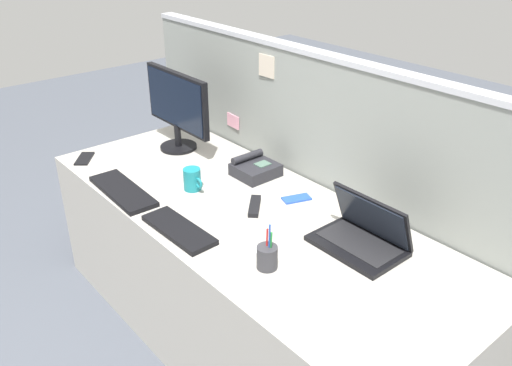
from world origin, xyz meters
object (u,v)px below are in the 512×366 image
(pen_cup, at_px, (267,257))
(coffee_mug, at_px, (192,179))
(cell_phone_white_slab, at_px, (249,243))
(tv_remote, at_px, (255,206))
(keyboard_main, at_px, (179,230))
(desk_phone, at_px, (255,169))
(cell_phone_black_slab, at_px, (84,159))
(cell_phone_blue_case, at_px, (297,199))
(desktop_monitor, at_px, (177,106))
(keyboard_spare, at_px, (123,191))
(laptop, at_px, (363,234))

(pen_cup, distance_m, coffee_mug, 0.70)
(pen_cup, relative_size, cell_phone_white_slab, 1.24)
(tv_remote, bearing_deg, coffee_mug, 153.28)
(coffee_mug, bearing_deg, keyboard_main, -43.00)
(desk_phone, xyz_separation_m, cell_phone_black_slab, (-0.71, -0.56, -0.03))
(cell_phone_blue_case, distance_m, tv_remote, 0.20)
(tv_remote, bearing_deg, pen_cup, -79.25)
(desk_phone, relative_size, cell_phone_black_slab, 1.27)
(pen_cup, distance_m, tv_remote, 0.44)
(pen_cup, bearing_deg, desk_phone, 143.25)
(cell_phone_black_slab, xyz_separation_m, cell_phone_white_slab, (1.16, 0.15, 0.00))
(desk_phone, xyz_separation_m, coffee_mug, (-0.07, -0.32, 0.02))
(desktop_monitor, height_order, cell_phone_blue_case, desktop_monitor)
(pen_cup, distance_m, cell_phone_black_slab, 1.33)
(desktop_monitor, xyz_separation_m, tv_remote, (0.77, -0.11, -0.23))
(keyboard_spare, xyz_separation_m, cell_phone_blue_case, (0.56, 0.57, -0.01))
(laptop, xyz_separation_m, cell_phone_black_slab, (-1.45, -0.48, -0.05))
(keyboard_main, relative_size, tv_remote, 2.13)
(cell_phone_black_slab, bearing_deg, cell_phone_white_slab, -43.28)
(cell_phone_black_slab, distance_m, cell_phone_blue_case, 1.16)
(desk_phone, bearing_deg, coffee_mug, -102.60)
(keyboard_main, height_order, keyboard_spare, same)
(desktop_monitor, height_order, tv_remote, desktop_monitor)
(keyboard_main, distance_m, pen_cup, 0.43)
(cell_phone_black_slab, relative_size, coffee_mug, 1.30)
(desk_phone, height_order, cell_phone_black_slab, desk_phone)
(cell_phone_white_slab, bearing_deg, cell_phone_blue_case, 60.95)
(laptop, xyz_separation_m, cell_phone_blue_case, (-0.43, 0.06, -0.05))
(cell_phone_blue_case, bearing_deg, pen_cup, -36.22)
(pen_cup, xyz_separation_m, coffee_mug, (-0.68, 0.14, 0.01))
(keyboard_main, height_order, cell_phone_black_slab, keyboard_main)
(desk_phone, relative_size, pen_cup, 1.06)
(keyboard_main, relative_size, cell_phone_blue_case, 2.86)
(desk_phone, xyz_separation_m, tv_remote, (0.25, -0.21, -0.02))
(laptop, xyz_separation_m, pen_cup, (-0.13, -0.38, -0.00))
(laptop, height_order, keyboard_main, laptop)
(coffee_mug, bearing_deg, desk_phone, 77.40)
(desk_phone, height_order, tv_remote, desk_phone)
(keyboard_main, distance_m, cell_phone_white_slab, 0.30)
(cell_phone_black_slab, bearing_deg, cell_phone_blue_case, -22.79)
(keyboard_spare, distance_m, pen_cup, 0.87)
(cell_phone_white_slab, bearing_deg, tv_remote, 86.84)
(desktop_monitor, height_order, pen_cup, desktop_monitor)
(cell_phone_black_slab, relative_size, cell_phone_white_slab, 1.04)
(laptop, bearing_deg, cell_phone_blue_case, 171.73)
(laptop, height_order, keyboard_spare, laptop)
(laptop, xyz_separation_m, keyboard_spare, (-0.99, -0.51, -0.04))
(desktop_monitor, bearing_deg, keyboard_spare, -60.58)
(desktop_monitor, bearing_deg, pen_cup, -17.56)
(keyboard_spare, bearing_deg, desktop_monitor, 121.32)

